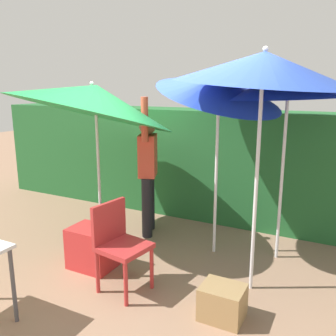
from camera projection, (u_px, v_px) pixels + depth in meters
ground_plane at (156, 268)px, 4.08m from camera, size 24.00×24.00×0.00m
hedge_row at (216, 164)px, 5.54m from camera, size 8.00×0.70×1.66m
umbrella_rainbow at (264, 68)px, 3.20m from camera, size 1.64×1.63×2.40m
umbrella_orange at (94, 100)px, 4.44m from camera, size 2.17×2.11×2.39m
umbrella_yellow at (221, 86)px, 4.07m from camera, size 1.52×1.48×2.42m
umbrella_navy at (289, 86)px, 3.88m from camera, size 1.48×1.48×2.19m
person_vendor at (148, 168)px, 4.86m from camera, size 0.34×0.54×1.88m
chair_plastic at (119, 241)px, 3.57m from camera, size 0.50×0.50×0.89m
cooler_box at (92, 248)px, 4.06m from camera, size 0.49×0.37×0.47m
crate_cardboard at (222, 302)px, 3.17m from camera, size 0.38×0.31×0.30m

